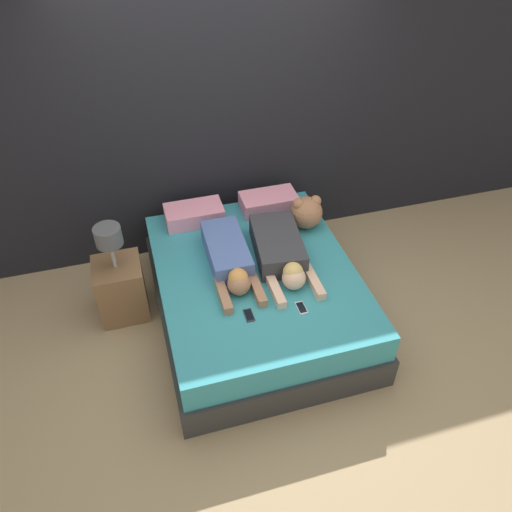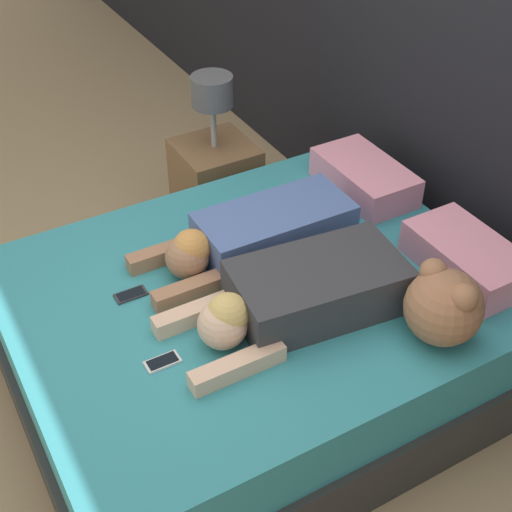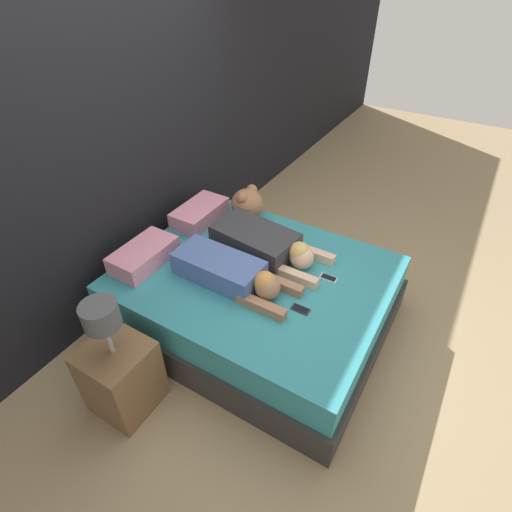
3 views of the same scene
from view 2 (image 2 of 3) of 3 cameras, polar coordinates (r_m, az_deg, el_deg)
The scene contains 11 objects.
ground_plane at distance 3.29m, azimuth -0.00°, elevation -9.44°, with size 12.00×12.00×0.00m, color #9E8460.
wall_back at distance 3.17m, azimuth 19.20°, elevation 15.27°, with size 12.00×0.06×2.60m.
bed at distance 3.10m, azimuth -0.00°, elevation -6.16°, with size 1.64×2.01×0.54m.
pillow_head_left at distance 3.48m, azimuth 8.66°, elevation 6.25°, with size 0.52×0.29×0.15m.
pillow_head_right at distance 3.06m, azimuth 16.54°, elevation -0.10°, with size 0.52×0.29×0.15m.
person_left at distance 3.03m, azimuth -0.28°, elevation 1.68°, with size 0.34×0.96×0.21m.
person_right at distance 2.72m, azimuth 3.32°, elevation -3.14°, with size 0.45×0.97×0.22m.
cell_phone_left at distance 2.90m, azimuth -9.98°, elevation -3.06°, with size 0.06×0.13×0.01m.
cell_phone_right at distance 2.62m, azimuth -7.49°, elevation -8.40°, with size 0.06×0.13×0.01m.
plush_toy at distance 2.68m, azimuth 14.80°, elevation -3.84°, with size 0.29×0.29×0.31m.
nightstand at distance 3.97m, azimuth -3.23°, elevation 6.02°, with size 0.40×0.40×0.93m.
Camera 2 is at (1.92, -1.09, 2.44)m, focal length 50.00 mm.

